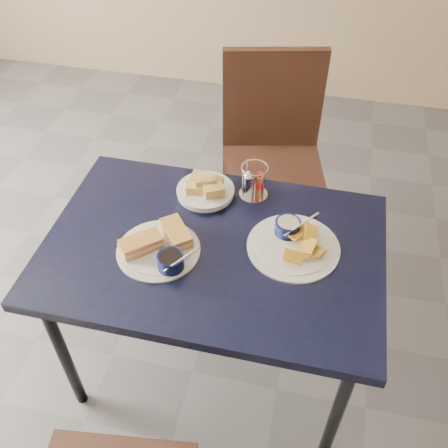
% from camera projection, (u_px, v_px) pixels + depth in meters
% --- Properties ---
extents(ground, '(6.00, 6.00, 0.00)m').
position_uv_depth(ground, '(192.00, 372.00, 2.20)').
color(ground, '#505055').
rests_on(ground, ground).
extents(dining_table, '(1.17, 0.78, 0.75)m').
position_uv_depth(dining_table, '(213.00, 258.00, 1.77)').
color(dining_table, black).
rests_on(dining_table, ground).
extents(chair_far, '(0.57, 0.56, 1.02)m').
position_uv_depth(chair_far, '(276.00, 145.00, 2.43)').
color(chair_far, black).
rests_on(chair_far, ground).
extents(sandwich_plate, '(0.31, 0.29, 0.12)m').
position_uv_depth(sandwich_plate, '(161.00, 247.00, 1.69)').
color(sandwich_plate, white).
rests_on(sandwich_plate, dining_table).
extents(plantain_plate, '(0.32, 0.32, 0.12)m').
position_uv_depth(plantain_plate, '(293.00, 241.00, 1.72)').
color(plantain_plate, white).
rests_on(plantain_plate, dining_table).
extents(bread_basket, '(0.22, 0.22, 0.08)m').
position_uv_depth(bread_basket, '(206.00, 188.00, 1.90)').
color(bread_basket, white).
rests_on(bread_basket, dining_table).
extents(condiment_caddy, '(0.11, 0.11, 0.14)m').
position_uv_depth(condiment_caddy, '(253.00, 183.00, 1.88)').
color(condiment_caddy, silver).
rests_on(condiment_caddy, dining_table).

